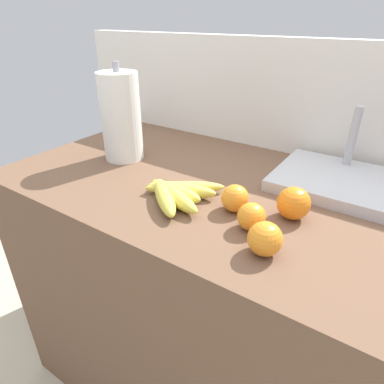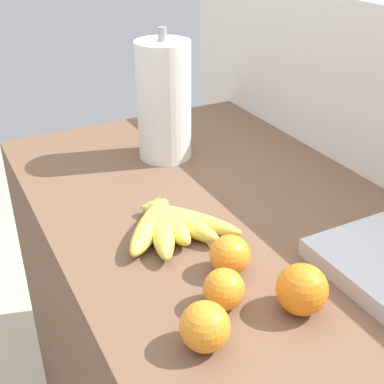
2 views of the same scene
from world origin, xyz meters
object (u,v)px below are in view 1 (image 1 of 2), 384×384
at_px(orange_right, 235,198).
at_px(paper_towel_roll, 121,117).
at_px(orange_back_left, 265,239).
at_px(orange_center, 251,217).
at_px(orange_back_right, 294,203).
at_px(banana_bunch, 175,193).
at_px(sink_basin, 338,180).

relative_size(orange_right, paper_towel_roll, 0.22).
bearing_deg(orange_back_left, orange_center, 132.29).
bearing_deg(orange_back_right, banana_bunch, -163.27).
xyz_separation_m(orange_back_left, paper_towel_roll, (-0.60, 0.22, 0.11)).
relative_size(banana_bunch, orange_center, 3.62).
bearing_deg(orange_back_left, sink_basin, 82.60).
xyz_separation_m(orange_center, sink_basin, (0.11, 0.34, -0.01)).
xyz_separation_m(orange_back_right, orange_right, (-0.13, -0.05, -0.01)).
height_order(banana_bunch, orange_back_left, orange_back_left).
relative_size(paper_towel_roll, sink_basin, 0.92).
relative_size(orange_back_left, paper_towel_roll, 0.23).
bearing_deg(banana_bunch, orange_back_right, 16.73).
xyz_separation_m(orange_right, orange_back_left, (0.13, -0.12, 0.00)).
distance_m(orange_back_right, paper_towel_roll, 0.62).
height_order(orange_back_left, sink_basin, sink_basin).
bearing_deg(paper_towel_roll, sink_basin, 15.63).
bearing_deg(orange_right, paper_towel_roll, 167.92).
bearing_deg(sink_basin, orange_right, -122.55).
distance_m(banana_bunch, orange_right, 0.16).
relative_size(orange_back_left, sink_basin, 0.22).
distance_m(orange_back_right, orange_back_left, 0.17).
xyz_separation_m(orange_center, paper_towel_roll, (-0.54, 0.15, 0.11)).
relative_size(banana_bunch, orange_back_left, 3.26).
height_order(orange_right, orange_back_left, orange_back_left).
xyz_separation_m(orange_back_right, sink_basin, (0.05, 0.24, -0.02)).
xyz_separation_m(banana_bunch, orange_back_right, (0.29, 0.09, 0.02)).
bearing_deg(paper_towel_roll, orange_center, -15.82).
distance_m(orange_right, paper_towel_roll, 0.50).
bearing_deg(orange_right, orange_back_right, 19.68).
relative_size(orange_back_right, sink_basin, 0.24).
bearing_deg(orange_right, orange_back_left, -42.58).
relative_size(orange_right, orange_back_left, 0.95).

